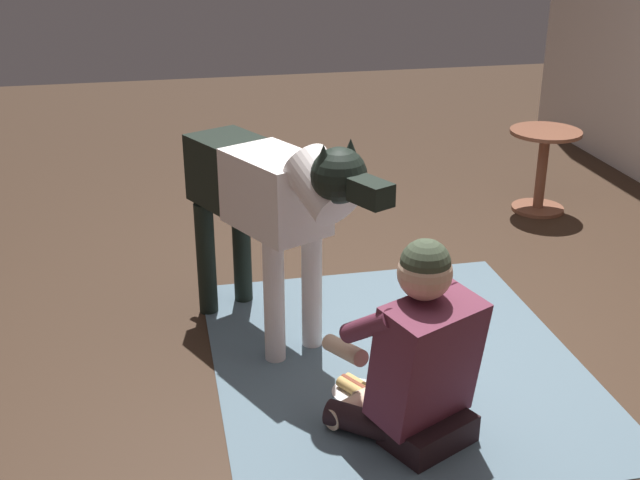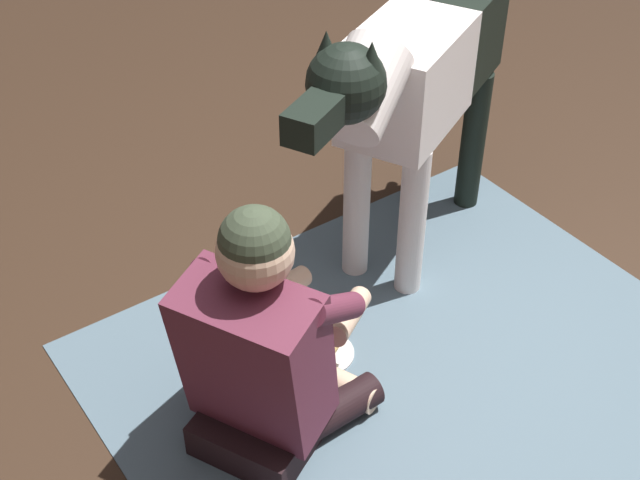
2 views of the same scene
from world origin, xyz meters
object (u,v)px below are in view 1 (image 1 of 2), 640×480
round_side_table (543,163)px  large_dog (269,197)px  person_sitting_on_floor (417,358)px  hot_dog_on_plate (356,388)px

round_side_table → large_dog: bearing=-56.6°
person_sitting_on_floor → hot_dog_on_plate: 0.49m
person_sitting_on_floor → hot_dog_on_plate: bearing=-153.6°
person_sitting_on_floor → large_dog: bearing=-153.6°
large_dog → round_side_table: bearing=123.4°
round_side_table → hot_dog_on_plate: bearing=-42.7°
hot_dog_on_plate → person_sitting_on_floor: bearing=26.4°
hot_dog_on_plate → round_side_table: round_side_table is taller
large_dog → hot_dog_on_plate: size_ratio=6.46×
large_dog → round_side_table: 2.51m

